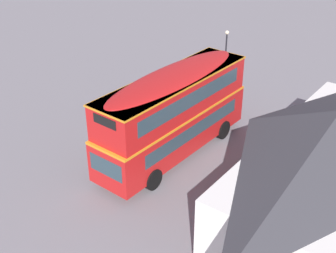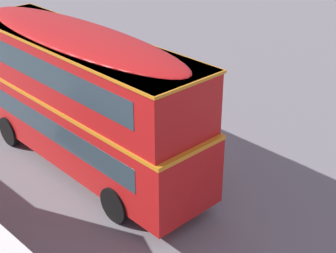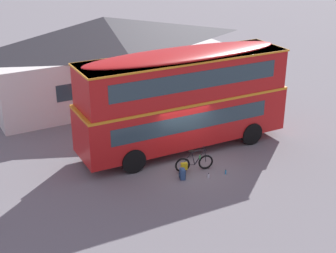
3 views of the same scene
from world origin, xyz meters
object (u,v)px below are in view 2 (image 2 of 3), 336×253
at_px(double_decker_bus, 81,95).
at_px(touring_bicycle, 151,141).
at_px(backpack_on_ground, 173,147).
at_px(water_bottle_clear_plastic, 163,137).
at_px(water_bottle_blue_sports, 150,129).

height_order(double_decker_bus, touring_bicycle, double_decker_bus).
xyz_separation_m(backpack_on_ground, water_bottle_clear_plastic, (0.99, -0.50, -0.15)).
height_order(double_decker_bus, backpack_on_ground, double_decker_bus).
distance_m(touring_bicycle, water_bottle_blue_sports, 1.46).
xyz_separation_m(water_bottle_blue_sports, water_bottle_clear_plastic, (-0.83, 0.10, 0.00)).
bearing_deg(water_bottle_clear_plastic, double_decker_bus, 78.04).
bearing_deg(water_bottle_clear_plastic, backpack_on_ground, 153.09).
relative_size(backpack_on_ground, water_bottle_blue_sports, 2.27).
relative_size(double_decker_bus, backpack_on_ground, 20.72).
bearing_deg(touring_bicycle, backpack_on_ground, -154.71).
relative_size(water_bottle_blue_sports, water_bottle_clear_plastic, 0.96).
distance_m(backpack_on_ground, water_bottle_blue_sports, 1.93).
bearing_deg(water_bottle_blue_sports, backpack_on_ground, 161.78).
height_order(backpack_on_ground, water_bottle_clear_plastic, backpack_on_ground).
distance_m(double_decker_bus, backpack_on_ground, 3.91).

